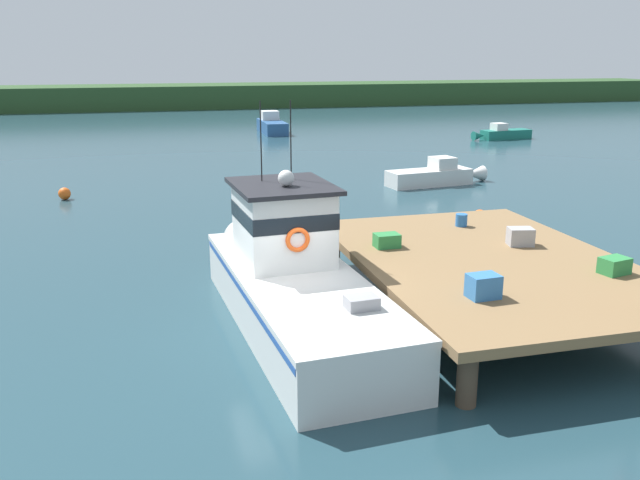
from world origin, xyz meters
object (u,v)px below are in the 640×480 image
crate_single_by_cleat (483,286)px  bait_bucket (461,220)px  moored_boat_mid_harbor (271,125)px  mooring_buoy_channel_marker (480,217)px  crate_single_far (614,266)px  crate_stack_mid_dock (387,240)px  moored_boat_off_the_point (436,175)px  main_fishing_boat (292,277)px  crate_stack_near_edge (520,237)px  moored_boat_far_right (502,134)px  mooring_buoy_outer (65,194)px

crate_single_by_cleat → bait_bucket: size_ratio=1.76×
moored_boat_mid_harbor → mooring_buoy_channel_marker: bearing=-86.5°
crate_single_far → crate_stack_mid_dock: 5.16m
crate_stack_mid_dock → moored_boat_off_the_point: crate_stack_mid_dock is taller
moored_boat_off_the_point → mooring_buoy_channel_marker: size_ratio=9.56×
bait_bucket → main_fishing_boat: bearing=-154.9°
moored_boat_off_the_point → moored_boat_mid_harbor: bearing=98.5°
crate_stack_near_edge → moored_boat_far_right: size_ratio=0.13×
crate_stack_near_edge → crate_stack_mid_dock: size_ratio=1.00×
mooring_buoy_channel_marker → mooring_buoy_outer: 16.58m
mooring_buoy_outer → crate_stack_near_edge: bearing=-50.1°
crate_stack_near_edge → moored_boat_far_right: bearing=61.2°
mooring_buoy_channel_marker → crate_single_far: bearing=-100.0°
crate_single_far → bait_bucket: crate_single_far is taller
mooring_buoy_outer → bait_bucket: bearing=-47.0°
main_fishing_boat → bait_bucket: bearing=25.1°
moored_boat_mid_harbor → moored_boat_far_right: bearing=-29.6°
main_fishing_boat → crate_stack_mid_dock: (2.64, 1.08, 0.36)m
main_fishing_boat → moored_boat_far_right: (21.11, 27.98, -0.62)m
main_fishing_boat → moored_boat_off_the_point: 17.07m
crate_single_far → crate_stack_mid_dock: crate_single_far is taller
crate_stack_near_edge → moored_boat_mid_harbor: crate_stack_near_edge is taller
main_fishing_boat → crate_single_by_cleat: 4.25m
main_fishing_boat → crate_single_by_cleat: size_ratio=16.50×
crate_stack_mid_dock → moored_boat_far_right: bearing=55.5°
crate_single_far → mooring_buoy_outer: 21.38m
crate_stack_mid_dock → mooring_buoy_channel_marker: crate_stack_mid_dock is taller
moored_boat_off_the_point → mooring_buoy_outer: bearing=176.7°
crate_stack_mid_dock → crate_single_by_cleat: bearing=-81.3°
crate_stack_near_edge → crate_stack_mid_dock: (-3.27, 0.69, -0.05)m
crate_stack_near_edge → moored_boat_mid_harbor: 35.90m
main_fishing_boat → crate_stack_mid_dock: 2.88m
crate_stack_near_edge → moored_boat_off_the_point: crate_stack_near_edge is taller
main_fishing_boat → moored_boat_off_the_point: bearing=54.9°
crate_single_far → moored_boat_off_the_point: 16.41m
mooring_buoy_outer → crate_single_by_cleat: bearing=-61.8°
main_fishing_boat → mooring_buoy_channel_marker: (8.27, 6.82, -0.75)m
crate_single_by_cleat → bait_bucket: (2.13, 5.24, -0.06)m
moored_boat_far_right → moored_boat_mid_harbor: (-14.62, 8.30, 0.15)m
moored_boat_mid_harbor → main_fishing_boat: bearing=-100.1°
bait_bucket → mooring_buoy_channel_marker: size_ratio=0.65×
crate_stack_near_edge → crate_single_far: bearing=-72.7°
moored_boat_mid_harbor → mooring_buoy_channel_marker: size_ratio=11.74×
crate_stack_near_edge → crate_stack_mid_dock: 3.34m
crate_single_far → moored_boat_off_the_point: bearing=79.0°
crate_stack_mid_dock → mooring_buoy_channel_marker: (5.63, 5.74, -1.11)m
main_fishing_boat → moored_boat_off_the_point: size_ratio=1.99×
crate_single_far → mooring_buoy_channel_marker: 9.15m
moored_boat_mid_harbor → mooring_buoy_outer: (-12.70, -21.39, -0.28)m
bait_bucket → crate_stack_mid_dock: bearing=-152.3°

